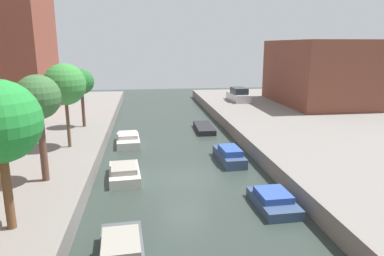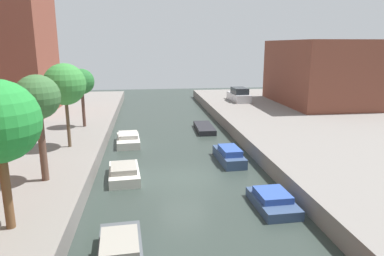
% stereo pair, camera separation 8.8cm
% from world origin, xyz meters
% --- Properties ---
extents(ground_plane, '(84.00, 84.00, 0.00)m').
position_xyz_m(ground_plane, '(0.00, 0.00, 0.00)').
color(ground_plane, '#2D3833').
extents(low_block_right, '(10.00, 12.75, 6.93)m').
position_xyz_m(low_block_right, '(18.00, 18.28, 4.47)').
color(low_block_right, brown).
rests_on(low_block_right, quay_right).
extents(street_tree_3, '(2.08, 2.08, 5.12)m').
position_xyz_m(street_tree_3, '(-6.96, -1.78, 4.98)').
color(street_tree_3, brown).
rests_on(street_tree_3, quay_left).
extents(street_tree_4, '(2.61, 2.61, 5.34)m').
position_xyz_m(street_tree_4, '(-6.96, 4.02, 5.02)').
color(street_tree_4, brown).
rests_on(street_tree_4, quay_left).
extents(street_tree_5, '(2.00, 2.00, 4.62)m').
position_xyz_m(street_tree_5, '(-6.96, 9.87, 4.58)').
color(street_tree_5, brown).
rests_on(street_tree_5, quay_left).
extents(parked_car, '(1.89, 4.51, 1.59)m').
position_xyz_m(parked_car, '(8.91, 21.09, 1.66)').
color(parked_car, '#B7B7BC').
rests_on(parked_car, quay_right).
extents(moored_boat_left_2, '(1.72, 3.46, 1.02)m').
position_xyz_m(moored_boat_left_2, '(-3.04, -7.58, 0.43)').
color(moored_boat_left_2, '#4C5156').
rests_on(moored_boat_left_2, ground_plane).
extents(moored_boat_left_3, '(1.91, 3.42, 0.84)m').
position_xyz_m(moored_boat_left_3, '(-3.34, 0.44, 0.36)').
color(moored_boat_left_3, beige).
rests_on(moored_boat_left_3, ground_plane).
extents(moored_boat_left_4, '(1.89, 3.58, 0.84)m').
position_xyz_m(moored_boat_left_4, '(-3.42, 7.64, 0.36)').
color(moored_boat_left_4, beige).
rests_on(moored_boat_left_4, ground_plane).
extents(moored_boat_right_2, '(1.74, 3.11, 0.75)m').
position_xyz_m(moored_boat_right_2, '(3.75, -4.14, 0.31)').
color(moored_boat_right_2, '#33476B').
rests_on(moored_boat_right_2, ground_plane).
extents(moored_boat_right_3, '(1.48, 3.71, 1.01)m').
position_xyz_m(moored_boat_right_3, '(3.28, 2.55, 0.43)').
color(moored_boat_right_3, '#33476B').
rests_on(moored_boat_right_3, ground_plane).
extents(moored_boat_right_4, '(1.55, 4.20, 0.46)m').
position_xyz_m(moored_boat_right_4, '(3.11, 11.19, 0.23)').
color(moored_boat_right_4, '#232328').
rests_on(moored_boat_right_4, ground_plane).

